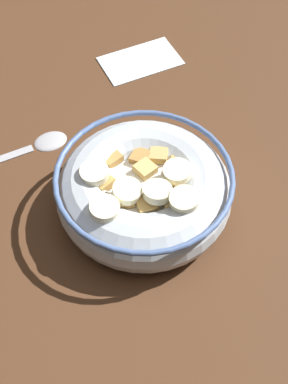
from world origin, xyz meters
The scene contains 4 objects.
ground_plane centered at (0.00, 0.00, -1.00)cm, with size 113.52×113.52×2.00cm, color #472B19.
cereal_bowl centered at (-0.03, -0.01, 3.33)cm, with size 18.76×18.76×7.03cm.
spoon centered at (-2.27, 15.94, 0.34)cm, with size 14.91×7.86×0.80cm.
folded_napkin centered at (18.37, 16.49, 0.15)cm, with size 10.69×6.41×0.30cm, color silver.
Camera 1 is at (-25.45, -21.93, 48.83)cm, focal length 49.87 mm.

